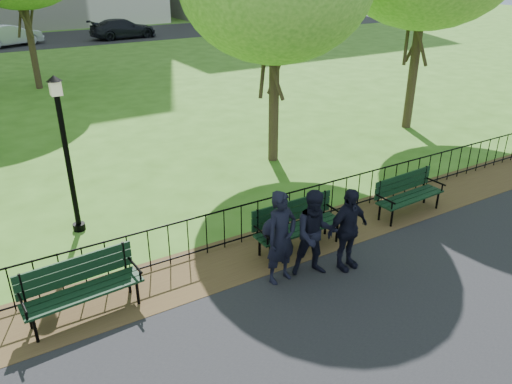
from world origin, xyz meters
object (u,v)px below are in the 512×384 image
park_bench_main (287,224)px  park_bench_left_a (80,282)px  person_mid (315,234)px  sedan_silver (8,35)px  lamppost (66,151)px  person_right (348,229)px  sedan_dark (123,29)px  person_left (281,237)px  park_bench_right_a (407,190)px

park_bench_main → park_bench_left_a: bearing=177.2°
person_mid → park_bench_main: bearing=113.5°
sedan_silver → lamppost: bearing=151.7°
person_right → park_bench_main: bearing=118.9°
person_mid → sedan_dark: bearing=101.2°
person_right → person_left: bearing=163.3°
park_bench_left_a → sedan_silver: 31.75m
lamppost → person_right: lamppost is taller
park_bench_main → person_mid: size_ratio=1.13×
sedan_dark → park_bench_left_a: bearing=156.9°
lamppost → sedan_dark: size_ratio=0.70×
sedan_dark → sedan_silver: bearing=83.8°
person_mid → park_bench_left_a: bearing=-172.0°
park_bench_left_a → lamppost: (0.61, 2.97, 1.23)m
sedan_silver → sedan_dark: (7.94, -0.25, -0.03)m
park_bench_left_a → park_bench_right_a: bearing=-5.1°
park_bench_main → sedan_dark: 32.25m
person_left → sedan_dark: 33.10m
park_bench_main → park_bench_left_a: size_ratio=0.98×
park_bench_main → park_bench_right_a: 3.37m
person_left → person_right: size_ratio=1.08×
person_right → person_mid: bearing=163.3°
lamppost → park_bench_left_a: bearing=-101.6°
lamppost → person_right: bearing=-45.8°
lamppost → person_left: 4.85m
sedan_silver → person_left: bearing=157.0°
person_left → person_mid: bearing=-21.0°
sedan_dark → person_mid: bearing=164.1°
person_left → lamppost: bearing=117.3°
park_bench_right_a → person_left: (-4.01, -0.75, 0.32)m
park_bench_main → person_right: bearing=-57.5°
lamppost → sedan_silver: (2.07, 28.66, -1.10)m
park_bench_right_a → lamppost: size_ratio=0.54×
park_bench_right_a → person_right: (-2.71, -1.04, 0.25)m
person_mid → sedan_dark: size_ratio=0.35×
lamppost → sedan_silver: lamppost is taller
person_left → sedan_silver: (-0.68, 32.54, -0.15)m
lamppost → park_bench_main: bearing=-42.8°
person_mid → lamppost: bearing=152.9°
park_bench_right_a → person_right: bearing=-162.0°
lamppost → sedan_silver: 28.76m
park_bench_right_a → park_bench_left_a: bearing=175.7°
park_bench_main → sedan_dark: (6.61, 31.56, 0.06)m
person_mid → person_right: size_ratio=1.03×
lamppost → person_left: size_ratio=1.90×
lamppost → person_right: size_ratio=2.06×
park_bench_main → person_right: size_ratio=1.17×
park_bench_main → person_left: size_ratio=1.08×
person_mid → person_right: person_mid is taller
park_bench_main → sedan_dark: size_ratio=0.39×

